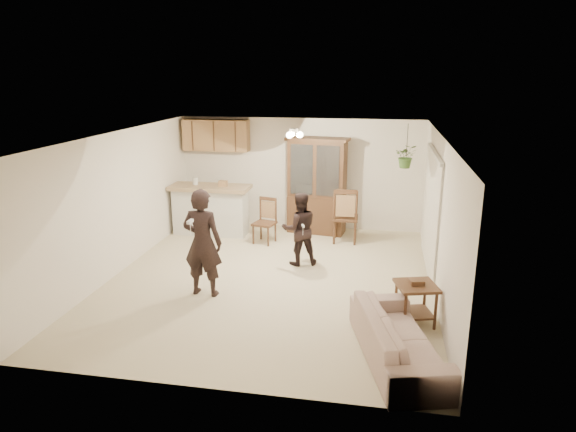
% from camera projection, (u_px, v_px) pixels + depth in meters
% --- Properties ---
extents(floor, '(6.50, 6.50, 0.00)m').
position_uv_depth(floor, '(270.00, 279.00, 8.95)').
color(floor, beige).
rests_on(floor, ground).
extents(ceiling, '(5.50, 6.50, 0.02)m').
position_uv_depth(ceiling, '(269.00, 136.00, 8.27)').
color(ceiling, silver).
rests_on(ceiling, wall_back).
extents(wall_back, '(5.50, 0.02, 2.50)m').
position_uv_depth(wall_back, '(300.00, 174.00, 11.68)').
color(wall_back, silver).
rests_on(wall_back, ground).
extents(wall_front, '(5.50, 0.02, 2.50)m').
position_uv_depth(wall_front, '(205.00, 288.00, 5.53)').
color(wall_front, silver).
rests_on(wall_front, ground).
extents(wall_left, '(0.02, 6.50, 2.50)m').
position_uv_depth(wall_left, '(118.00, 203.00, 9.08)').
color(wall_left, silver).
rests_on(wall_left, ground).
extents(wall_right, '(0.02, 6.50, 2.50)m').
position_uv_depth(wall_right, '(439.00, 218.00, 8.13)').
color(wall_right, silver).
rests_on(wall_right, ground).
extents(breakfast_bar, '(1.60, 0.55, 1.00)m').
position_uv_depth(breakfast_bar, '(211.00, 212.00, 11.36)').
color(breakfast_bar, silver).
rests_on(breakfast_bar, floor).
extents(bar_top, '(1.75, 0.70, 0.08)m').
position_uv_depth(bar_top, '(210.00, 187.00, 11.21)').
color(bar_top, '#9F7F5F').
rests_on(bar_top, breakfast_bar).
extents(upper_cabinets, '(1.50, 0.34, 0.70)m').
position_uv_depth(upper_cabinets, '(216.00, 135.00, 11.61)').
color(upper_cabinets, brown).
rests_on(upper_cabinets, wall_back).
extents(vertical_blinds, '(0.06, 2.30, 2.10)m').
position_uv_depth(vertical_blinds, '(431.00, 213.00, 9.03)').
color(vertical_blinds, beige).
rests_on(vertical_blinds, wall_right).
extents(ceiling_fixture, '(0.36, 0.36, 0.20)m').
position_uv_depth(ceiling_fixture, '(294.00, 133.00, 9.40)').
color(ceiling_fixture, beige).
rests_on(ceiling_fixture, ceiling).
extents(hanging_plant, '(0.43, 0.37, 0.48)m').
position_uv_depth(hanging_plant, '(406.00, 156.00, 10.32)').
color(hanging_plant, '#375C24').
rests_on(hanging_plant, ceiling).
extents(plant_cord, '(0.01, 0.01, 0.65)m').
position_uv_depth(plant_cord, '(407.00, 140.00, 10.23)').
color(plant_cord, black).
rests_on(plant_cord, ceiling).
extents(sofa, '(1.20, 2.00, 0.73)m').
position_uv_depth(sofa, '(399.00, 333.00, 6.38)').
color(sofa, '#C2B2A0').
rests_on(sofa, floor).
extents(adult, '(0.68, 0.47, 1.80)m').
position_uv_depth(adult, '(202.00, 242.00, 8.13)').
color(adult, black).
rests_on(adult, floor).
extents(child, '(0.79, 0.71, 1.35)m').
position_uv_depth(child, '(299.00, 230.00, 9.49)').
color(child, black).
rests_on(child, floor).
extents(china_hutch, '(1.40, 0.69, 2.12)m').
position_uv_depth(china_hutch, '(317.00, 186.00, 11.31)').
color(china_hutch, '#3B2615').
rests_on(china_hutch, floor).
extents(side_table, '(0.67, 0.67, 0.66)m').
position_uv_depth(side_table, '(415.00, 303.00, 7.33)').
color(side_table, '#3B2615').
rests_on(side_table, floor).
extents(chair_bar, '(0.64, 0.64, 1.08)m').
position_uv_depth(chair_bar, '(205.00, 220.00, 11.41)').
color(chair_bar, '#3B2615').
rests_on(chair_bar, floor).
extents(chair_hutch_left, '(0.51, 0.51, 0.95)m').
position_uv_depth(chair_hutch_left, '(264.00, 231.00, 10.79)').
color(chair_hutch_left, '#3B2615').
rests_on(chair_hutch_left, floor).
extents(chair_hutch_right, '(0.54, 0.54, 1.18)m').
position_uv_depth(chair_hutch_right, '(345.00, 226.00, 10.86)').
color(chair_hutch_right, '#3B2615').
rests_on(chair_hutch_right, floor).
extents(controller_adult, '(0.06, 0.16, 0.05)m').
position_uv_depth(controller_adult, '(190.00, 222.00, 7.62)').
color(controller_adult, white).
rests_on(controller_adult, adult).
extents(controller_child, '(0.08, 0.12, 0.04)m').
position_uv_depth(controller_child, '(303.00, 226.00, 9.14)').
color(controller_child, white).
rests_on(controller_child, child).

